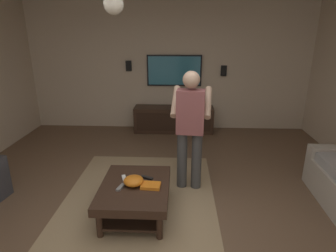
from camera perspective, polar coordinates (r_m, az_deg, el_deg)
ground_plane at (r=3.42m, az=-2.45°, el=-19.43°), size 8.35×8.35×0.00m
wall_back_tv at (r=6.26m, az=0.18°, el=11.77°), size 0.10×6.24×2.71m
area_rug at (r=3.76m, az=-6.04°, el=-15.39°), size 2.79×1.97×0.01m
coffee_table at (r=3.44m, az=-6.69°, el=-13.25°), size 1.00×0.80×0.40m
media_console at (r=6.16m, az=1.15°, el=1.36°), size 0.45×1.70×0.55m
tv at (r=6.17m, az=1.27°, el=11.15°), size 0.05×1.17×0.66m
person_standing at (r=3.75m, az=4.53°, el=0.34°), size 0.57×0.58×1.64m
bowl at (r=3.37m, az=-6.98°, el=-10.94°), size 0.23×0.23×0.11m
remote_white at (r=3.51m, az=-8.87°, el=-10.44°), size 0.16×0.09×0.02m
remote_black at (r=3.50m, az=-4.29°, el=-10.39°), size 0.10×0.16×0.02m
remote_grey at (r=3.34m, az=-9.58°, el=-12.14°), size 0.16×0.09×0.02m
book at (r=3.32m, az=-3.51°, el=-11.95°), size 0.17×0.23×0.04m
vase_round at (r=6.05m, az=5.33°, el=4.76°), size 0.22×0.22×0.22m
wall_speaker_left at (r=6.25m, az=11.21°, el=10.92°), size 0.06×0.12×0.22m
wall_speaker_right at (r=6.27m, az=-7.97°, el=11.95°), size 0.06×0.12×0.22m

